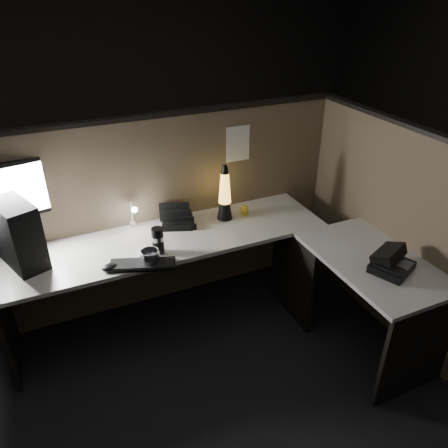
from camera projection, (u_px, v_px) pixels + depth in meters
name	position (u px, v px, depth m)	size (l,w,h in m)	color
floor	(222.00, 365.00, 3.01)	(6.00, 6.00, 0.00)	black
room_shell	(221.00, 139.00, 2.22)	(6.00, 6.00, 6.00)	silver
partition_back	(173.00, 212.00, 3.39)	(2.66, 0.06, 1.50)	brown
partition_right	(382.00, 226.00, 3.20)	(0.06, 1.66, 1.50)	brown
desk	(231.00, 271.00, 2.99)	(2.60, 1.60, 0.73)	#B6B2AC
pc_tower	(17.00, 233.00, 2.72)	(0.19, 0.41, 0.43)	black
monitor	(13.00, 199.00, 2.79)	(0.48, 0.20, 0.61)	black
keyboard	(143.00, 265.00, 2.78)	(0.42, 0.14, 0.02)	black
mouse	(110.00, 267.00, 2.74)	(0.10, 0.07, 0.04)	black
clip_lamp	(133.00, 214.00, 3.13)	(0.04, 0.16, 0.21)	silver
organizer	(177.00, 220.00, 3.23)	(0.28, 0.26, 0.17)	black
lava_lamp	(225.00, 197.00, 3.25)	(0.12, 0.12, 0.43)	black
travel_mug	(158.00, 241.00, 2.88)	(0.08, 0.08, 0.18)	black
steel_mug	(150.00, 257.00, 2.78)	(0.13, 0.13, 0.10)	#B5B5BC
figurine	(245.00, 209.00, 3.36)	(0.06, 0.06, 0.06)	gold
pinned_paper	(238.00, 144.00, 3.31)	(0.19, 0.00, 0.28)	white
desk_phone	(390.00, 262.00, 2.72)	(0.31, 0.31, 0.15)	black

